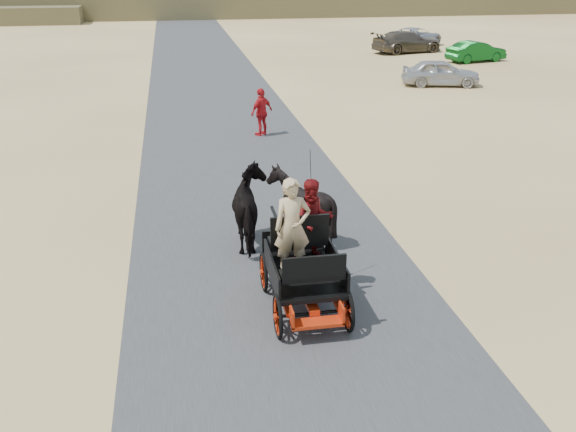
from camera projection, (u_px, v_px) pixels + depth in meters
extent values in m
plane|color=tan|center=(298.00, 338.00, 11.04)|extent=(140.00, 140.00, 0.00)
cube|color=#38383A|center=(298.00, 338.00, 11.03)|extent=(6.00, 140.00, 0.01)
cube|color=brown|center=(185.00, 6.00, 67.09)|extent=(140.00, 6.00, 2.40)
imported|color=black|center=(253.00, 209.00, 14.34)|extent=(0.91, 2.01, 1.70)
imported|color=black|center=(301.00, 206.00, 14.52)|extent=(1.37, 1.54, 1.70)
imported|color=tan|center=(292.00, 227.00, 11.42)|extent=(0.66, 0.43, 1.80)
imported|color=#660C0F|center=(313.00, 220.00, 12.05)|extent=(0.77, 0.60, 1.58)
imported|color=#B3141B|center=(262.00, 112.00, 23.15)|extent=(1.06, 0.95, 1.73)
imported|color=#B2B2B7|center=(441.00, 73.00, 32.14)|extent=(4.08, 2.37, 1.31)
imported|color=#0C4C19|center=(476.00, 51.00, 39.44)|extent=(3.97, 2.19, 1.24)
imported|color=brown|center=(407.00, 42.00, 43.15)|extent=(5.23, 3.15, 1.42)
imported|color=#B2B2B7|center=(415.00, 37.00, 46.19)|extent=(5.15, 4.51, 1.32)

